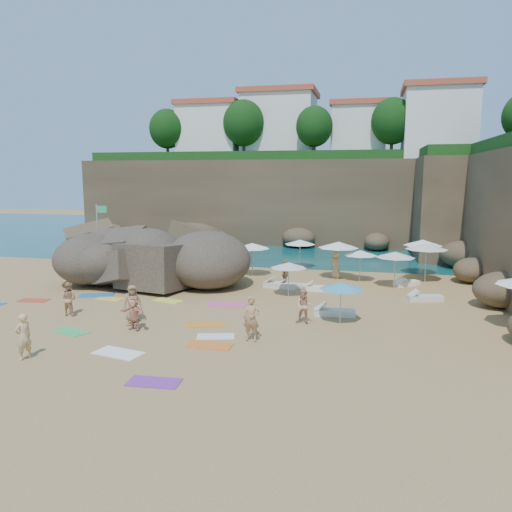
% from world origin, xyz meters
% --- Properties ---
extents(ground, '(120.00, 120.00, 0.00)m').
position_xyz_m(ground, '(0.00, 0.00, 0.00)').
color(ground, tan).
rests_on(ground, ground).
extents(seawater, '(120.00, 120.00, 0.00)m').
position_xyz_m(seawater, '(0.00, 30.00, 0.00)').
color(seawater, '#0C4751').
rests_on(seawater, ground).
extents(cliff_back, '(44.00, 8.00, 8.00)m').
position_xyz_m(cliff_back, '(2.00, 25.00, 4.00)').
color(cliff_back, brown).
rests_on(cliff_back, ground).
extents(cliff_corner, '(10.00, 12.00, 8.00)m').
position_xyz_m(cliff_corner, '(17.00, 20.00, 4.00)').
color(cliff_corner, brown).
rests_on(cliff_corner, ground).
extents(rock_promontory, '(12.00, 7.00, 2.00)m').
position_xyz_m(rock_promontory, '(-11.00, 16.00, 0.00)').
color(rock_promontory, brown).
rests_on(rock_promontory, ground).
extents(clifftop_buildings, '(28.48, 9.48, 7.00)m').
position_xyz_m(clifftop_buildings, '(2.96, 25.79, 11.24)').
color(clifftop_buildings, white).
rests_on(clifftop_buildings, cliff_back).
extents(clifftop_trees, '(35.60, 23.82, 4.40)m').
position_xyz_m(clifftop_trees, '(4.78, 19.52, 11.26)').
color(clifftop_trees, '#11380F').
rests_on(clifftop_trees, ground).
extents(marina_masts, '(3.10, 0.10, 6.00)m').
position_xyz_m(marina_masts, '(-16.50, 30.00, 3.00)').
color(marina_masts, white).
rests_on(marina_masts, ground).
extents(rock_outcrop, '(10.69, 9.47, 3.53)m').
position_xyz_m(rock_outcrop, '(-5.09, 4.36, 0.00)').
color(rock_outcrop, brown).
rests_on(rock_outcrop, ground).
extents(flag_pole, '(0.87, 0.09, 4.47)m').
position_xyz_m(flag_pole, '(-11.19, 8.68, 2.85)').
color(flag_pole, silver).
rests_on(flag_pole, ground).
extents(parasol_0, '(2.32, 2.32, 2.19)m').
position_xyz_m(parasol_0, '(0.85, 6.93, 2.01)').
color(parasol_0, silver).
rests_on(parasol_0, ground).
extents(parasol_1, '(2.17, 2.17, 2.06)m').
position_xyz_m(parasol_1, '(3.55, 10.35, 1.89)').
color(parasol_1, silver).
rests_on(parasol_1, ground).
extents(parasol_2, '(2.50, 2.50, 2.37)m').
position_xyz_m(parasol_2, '(11.79, 9.74, 2.17)').
color(parasol_2, silver).
rests_on(parasol_2, ground).
extents(parasol_3, '(2.56, 2.56, 2.42)m').
position_xyz_m(parasol_3, '(6.43, 7.13, 2.22)').
color(parasol_3, silver).
rests_on(parasol_3, ground).
extents(parasol_4, '(2.28, 2.28, 2.16)m').
position_xyz_m(parasol_4, '(9.85, 5.42, 1.98)').
color(parasol_4, silver).
rests_on(parasol_4, ground).
extents(parasol_5, '(2.09, 2.09, 1.98)m').
position_xyz_m(parasol_5, '(7.81, 6.73, 1.81)').
color(parasol_5, silver).
rests_on(parasol_5, ground).
extents(parasol_7, '(2.59, 2.59, 2.45)m').
position_xyz_m(parasol_7, '(11.80, 7.53, 2.25)').
color(parasol_7, silver).
rests_on(parasol_7, ground).
extents(parasol_9, '(2.00, 2.00, 1.89)m').
position_xyz_m(parasol_9, '(4.07, 1.94, 1.74)').
color(parasol_9, silver).
rests_on(parasol_9, ground).
extents(parasol_10, '(1.99, 1.99, 1.89)m').
position_xyz_m(parasol_10, '(7.15, -2.57, 1.73)').
color(parasol_10, silver).
rests_on(parasol_10, ground).
extents(lounger_0, '(1.71, 0.60, 0.26)m').
position_xyz_m(lounger_0, '(5.57, 3.64, 0.13)').
color(lounger_0, white).
rests_on(lounger_0, ground).
extents(lounger_1, '(1.71, 0.62, 0.26)m').
position_xyz_m(lounger_1, '(3.93, 3.97, 0.13)').
color(lounger_1, silver).
rests_on(lounger_1, ground).
extents(lounger_2, '(1.64, 1.48, 0.26)m').
position_xyz_m(lounger_2, '(10.61, 6.16, 0.13)').
color(lounger_2, white).
rests_on(lounger_2, ground).
extents(lounger_3, '(2.11, 1.08, 0.31)m').
position_xyz_m(lounger_3, '(3.30, 3.84, 0.16)').
color(lounger_3, silver).
rests_on(lounger_3, ground).
extents(lounger_4, '(1.91, 1.03, 0.28)m').
position_xyz_m(lounger_4, '(11.31, 2.56, 0.14)').
color(lounger_4, silver).
rests_on(lounger_4, ground).
extents(lounger_5, '(1.97, 0.76, 0.30)m').
position_xyz_m(lounger_5, '(6.83, -1.39, 0.15)').
color(lounger_5, silver).
rests_on(lounger_5, ground).
extents(towel_2, '(1.87, 1.34, 0.03)m').
position_xyz_m(towel_2, '(1.29, -4.14, 0.01)').
color(towel_2, orange).
rests_on(towel_2, ground).
extents(towel_3, '(1.84, 1.35, 0.03)m').
position_xyz_m(towel_3, '(-3.99, -6.38, 0.01)').
color(towel_3, green).
rests_on(towel_3, ground).
extents(towel_4, '(1.54, 0.91, 0.03)m').
position_xyz_m(towel_4, '(-5.21, -0.82, 0.01)').
color(towel_4, yellow).
rests_on(towel_4, ground).
extents(towel_5, '(1.69, 1.15, 0.03)m').
position_xyz_m(towel_5, '(2.25, -5.62, 0.01)').
color(towel_5, white).
rests_on(towel_5, ground).
extents(towel_6, '(1.75, 0.94, 0.03)m').
position_xyz_m(towel_6, '(1.69, -10.48, 0.02)').
color(towel_6, purple).
rests_on(towel_6, ground).
extents(towel_7, '(1.63, 0.96, 0.03)m').
position_xyz_m(towel_7, '(-8.98, -2.04, 0.01)').
color(towel_7, red).
rests_on(towel_7, ground).
extents(towel_8, '(2.05, 1.46, 0.03)m').
position_xyz_m(towel_8, '(-6.32, -0.29, 0.02)').
color(towel_8, '#216DB3').
rests_on(towel_8, ground).
extents(towel_9, '(2.12, 1.41, 0.03)m').
position_xyz_m(towel_9, '(1.28, -0.66, 0.02)').
color(towel_9, '#DD5684').
rests_on(towel_9, ground).
extents(towel_10, '(1.79, 0.93, 0.03)m').
position_xyz_m(towel_10, '(2.35, -6.72, 0.02)').
color(towel_10, orange).
rests_on(towel_10, ground).
extents(towel_11, '(1.68, 1.08, 0.03)m').
position_xyz_m(towel_11, '(-4.55, 3.90, 0.01)').
color(towel_11, green).
rests_on(towel_11, ground).
extents(towel_12, '(1.76, 1.27, 0.03)m').
position_xyz_m(towel_12, '(-2.00, -0.51, 0.01)').
color(towel_12, '#E9EE3E').
rests_on(towel_12, ground).
extents(towel_13, '(2.00, 1.29, 0.03)m').
position_xyz_m(towel_13, '(-0.71, -8.30, 0.02)').
color(towel_13, white).
rests_on(towel_13, ground).
extents(person_stand_1, '(0.82, 0.66, 1.60)m').
position_xyz_m(person_stand_1, '(-5.51, -4.09, 0.80)').
color(person_stand_1, tan).
rests_on(person_stand_1, ground).
extents(person_stand_2, '(0.96, 1.07, 1.58)m').
position_xyz_m(person_stand_2, '(-3.23, 7.20, 0.79)').
color(person_stand_2, '#E4B481').
rests_on(person_stand_2, ground).
extents(person_stand_3, '(0.51, 1.02, 1.67)m').
position_xyz_m(person_stand_3, '(3.54, 3.98, 0.84)').
color(person_stand_3, '#A07850').
rests_on(person_stand_3, ground).
extents(person_stand_4, '(0.82, 0.99, 1.79)m').
position_xyz_m(person_stand_4, '(6.29, 7.46, 0.89)').
color(person_stand_4, tan).
rests_on(person_stand_4, ground).
extents(person_stand_5, '(1.56, 0.54, 1.66)m').
position_xyz_m(person_stand_5, '(-5.30, 9.84, 0.83)').
color(person_stand_5, tan).
rests_on(person_stand_5, ground).
extents(person_stand_6, '(0.61, 0.73, 1.70)m').
position_xyz_m(person_stand_6, '(-3.75, -9.58, 0.85)').
color(person_stand_6, '#D6B179').
rests_on(person_stand_6, ground).
extents(person_lie_2, '(1.53, 1.87, 0.45)m').
position_xyz_m(person_lie_2, '(-2.00, -4.50, 0.22)').
color(person_lie_2, '#926F49').
rests_on(person_lie_2, ground).
extents(person_lie_3, '(1.71, 1.77, 0.38)m').
position_xyz_m(person_lie_3, '(-1.43, -5.55, 0.19)').
color(person_lie_3, tan).
rests_on(person_lie_3, ground).
extents(person_lie_4, '(0.78, 1.86, 0.43)m').
position_xyz_m(person_lie_4, '(3.82, -5.83, 0.22)').
color(person_lie_4, tan).
rests_on(person_lie_4, ground).
extents(person_lie_5, '(0.86, 1.61, 0.59)m').
position_xyz_m(person_lie_5, '(5.57, -3.03, 0.30)').
color(person_lie_5, tan).
rests_on(person_lie_5, ground).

